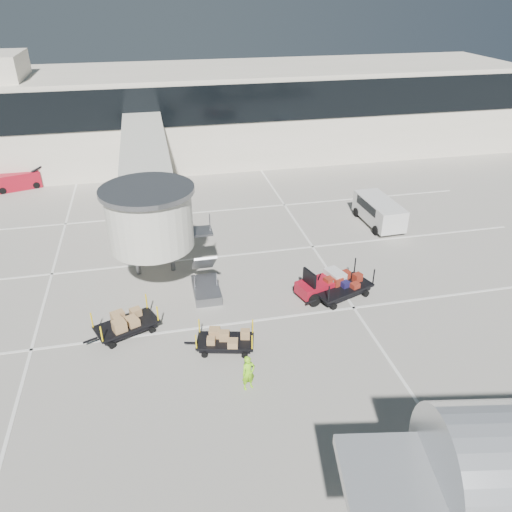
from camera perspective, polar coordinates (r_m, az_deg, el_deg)
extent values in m
plane|color=#B3ACA0|center=(23.78, -0.72, -10.42)|extent=(140.00, 140.00, 0.00)
cube|color=white|center=(25.32, -1.64, -7.59)|extent=(40.00, 0.15, 0.02)
cube|color=white|center=(31.15, -4.06, -0.04)|extent=(40.00, 0.15, 0.02)
cube|color=white|center=(37.38, -5.69, 5.07)|extent=(40.00, 0.15, 0.02)
cube|color=white|center=(33.23, 5.96, 1.85)|extent=(0.15, 30.00, 0.02)
cube|color=white|center=(32.45, -22.07, -1.02)|extent=(0.15, 30.00, 0.02)
cube|color=silver|center=(49.40, -8.06, 15.78)|extent=(64.00, 12.00, 8.00)
cube|color=black|center=(43.08, -7.49, 16.61)|extent=(64.00, 0.12, 3.20)
cylinder|color=slate|center=(53.99, -26.80, 18.07)|extent=(0.36, 0.36, 15.00)
cube|color=beige|center=(34.73, -12.48, 10.23)|extent=(3.00, 18.00, 2.80)
cylinder|color=beige|center=(26.33, -12.04, 4.12)|extent=(4.40, 4.40, 3.00)
cylinder|color=slate|center=(25.71, -12.40, 7.35)|extent=(4.80, 4.80, 0.25)
cylinder|color=slate|center=(29.40, -13.53, 0.48)|extent=(0.28, 0.28, 2.90)
cylinder|color=slate|center=(29.38, -9.65, 0.89)|extent=(0.28, 0.28, 2.90)
cylinder|color=slate|center=(35.74, -13.60, 5.73)|extent=(0.28, 0.28, 2.90)
cylinder|color=slate|center=(35.72, -10.40, 6.07)|extent=(0.28, 0.28, 2.90)
cylinder|color=slate|center=(42.29, -13.66, 9.38)|extent=(0.28, 0.28, 2.90)
cylinder|color=slate|center=(42.27, -10.92, 9.67)|extent=(0.28, 0.28, 2.90)
cube|color=slate|center=(27.47, -5.70, -3.87)|extent=(1.40, 2.60, 0.50)
cube|color=slate|center=(27.28, -6.00, -0.82)|extent=(1.20, 2.60, 2.06)
cube|color=slate|center=(27.93, -6.48, 2.81)|extent=(1.40, 1.20, 0.12)
cube|color=maroon|center=(27.28, 7.35, -3.39)|extent=(2.83, 1.95, 0.64)
cube|color=silver|center=(27.58, 9.03, -2.09)|extent=(1.07, 1.35, 0.38)
cube|color=black|center=(26.55, 6.13, -2.66)|extent=(0.45, 1.06, 0.97)
cylinder|color=black|center=(26.51, 6.71, -5.04)|extent=(0.74, 0.46, 0.69)
cylinder|color=black|center=(27.45, 5.01, -3.64)|extent=(0.74, 0.46, 0.69)
cylinder|color=black|center=(27.42, 9.63, -4.01)|extent=(0.74, 0.46, 0.69)
cylinder|color=black|center=(28.33, 7.89, -2.68)|extent=(0.74, 0.46, 0.69)
cube|color=black|center=(27.32, 9.77, -3.53)|extent=(3.63, 2.67, 0.13)
cube|color=black|center=(27.42, 9.73, -3.87)|extent=(3.24, 2.32, 0.27)
cube|color=black|center=(26.27, 6.43, -5.13)|extent=(0.74, 0.35, 0.09)
cylinder|color=black|center=(26.44, 8.88, -5.73)|extent=(0.40, 0.27, 0.37)
cylinder|color=black|center=(27.35, 6.88, -4.28)|extent=(0.40, 0.27, 0.37)
cylinder|color=black|center=(27.80, 12.46, -4.21)|extent=(0.40, 0.27, 0.37)
cylinder|color=black|center=(28.66, 10.45, -2.88)|extent=(0.40, 0.27, 0.37)
cylinder|color=black|center=(25.70, 8.31, -4.38)|extent=(0.08, 0.08, 0.98)
cylinder|color=black|center=(26.63, 6.28, -2.93)|extent=(0.08, 0.08, 0.98)
cylinder|color=black|center=(27.60, 13.29, -2.37)|extent=(0.08, 0.08, 0.98)
cylinder|color=black|center=(28.46, 11.24, -1.09)|extent=(0.08, 0.08, 0.98)
cube|color=#4D4E52|center=(27.31, 11.48, -3.19)|extent=(0.58, 0.50, 0.30)
cube|color=#4D4E52|center=(27.83, 10.66, -2.40)|extent=(0.66, 0.57, 0.33)
cube|color=maroon|center=(27.53, 12.01, -2.93)|extent=(0.60, 0.53, 0.33)
cube|color=#986F53|center=(27.13, 9.13, -3.00)|extent=(0.49, 0.45, 0.44)
cube|color=maroon|center=(26.91, 7.81, -3.30)|extent=(0.59, 0.49, 0.35)
cube|color=#171440|center=(26.98, 8.77, -3.30)|extent=(0.49, 0.43, 0.33)
cube|color=#171440|center=(28.12, 10.72, -1.90)|extent=(0.69, 0.55, 0.46)
cube|color=#171440|center=(26.87, 8.04, -3.32)|extent=(0.63, 0.49, 0.39)
cube|color=#4D4E52|center=(27.74, 10.02, -2.49)|extent=(0.56, 0.51, 0.29)
cube|color=black|center=(23.44, -3.53, -9.66)|extent=(2.85, 1.88, 0.10)
cube|color=black|center=(23.53, -3.52, -9.96)|extent=(2.55, 1.62, 0.22)
cube|color=black|center=(23.69, -7.48, -9.80)|extent=(0.61, 0.21, 0.07)
cylinder|color=black|center=(23.28, -5.91, -11.15)|extent=(0.32, 0.19, 0.30)
cylinder|color=black|center=(24.18, -5.60, -9.35)|extent=(0.32, 0.19, 0.30)
cylinder|color=black|center=(23.14, -1.31, -11.26)|extent=(0.32, 0.19, 0.30)
cylinder|color=black|center=(24.05, -1.20, -9.44)|extent=(0.32, 0.19, 0.30)
cylinder|color=yellow|center=(22.86, -6.86, -9.73)|extent=(0.06, 0.06, 0.79)
cylinder|color=yellow|center=(23.78, -6.51, -7.96)|extent=(0.06, 0.06, 0.79)
cylinder|color=yellow|center=(22.67, -0.45, -9.87)|extent=(0.06, 0.06, 0.79)
cylinder|color=yellow|center=(23.60, -0.38, -8.08)|extent=(0.06, 0.06, 0.79)
cube|color=tan|center=(23.13, -1.41, -9.40)|extent=(0.64, 0.59, 0.41)
cube|color=tan|center=(23.17, -5.68, -9.50)|extent=(0.53, 0.45, 0.39)
cube|color=tan|center=(23.43, -5.54, -8.99)|extent=(0.53, 0.45, 0.39)
cube|color=tan|center=(23.41, -1.16, -8.81)|extent=(0.46, 0.40, 0.43)
cube|color=tan|center=(23.53, -1.13, -8.74)|extent=(0.44, 0.39, 0.33)
cube|color=black|center=(25.09, -14.61, -7.59)|extent=(3.23, 2.46, 0.12)
cube|color=black|center=(25.19, -14.56, -7.91)|extent=(2.88, 2.14, 0.24)
cube|color=black|center=(24.81, -18.42, -9.13)|extent=(0.65, 0.33, 0.08)
cylinder|color=black|center=(24.58, -16.14, -9.78)|extent=(0.36, 0.25, 0.33)
cylinder|color=black|center=(25.60, -17.17, -8.22)|extent=(0.36, 0.25, 0.33)
cylinder|color=black|center=(25.07, -11.79, -8.29)|extent=(0.36, 0.25, 0.33)
cylinder|color=black|center=(26.07, -12.98, -6.82)|extent=(0.36, 0.25, 0.33)
cylinder|color=yellow|center=(24.03, -17.24, -8.57)|extent=(0.07, 0.07, 0.87)
cylinder|color=yellow|center=(25.07, -18.25, -7.02)|extent=(0.07, 0.07, 0.87)
cylinder|color=yellow|center=(24.71, -11.18, -6.52)|extent=(0.07, 0.07, 0.87)
cylinder|color=yellow|center=(25.72, -12.41, -5.10)|extent=(0.07, 0.07, 0.87)
cube|color=tan|center=(25.23, -14.16, -6.41)|extent=(0.68, 0.66, 0.52)
cube|color=tan|center=(24.54, -14.67, -7.62)|extent=(0.67, 0.67, 0.50)
cube|color=tan|center=(25.06, -14.76, -6.91)|extent=(0.62, 0.56, 0.42)
cube|color=tan|center=(24.62, -15.04, -7.51)|extent=(0.61, 0.61, 0.53)
cube|color=tan|center=(24.97, -15.46, -7.03)|extent=(0.70, 0.60, 0.51)
cube|color=tan|center=(25.02, -12.38, -6.61)|extent=(0.55, 0.55, 0.44)
imported|color=#81DF17|center=(21.26, -0.88, -13.21)|extent=(0.68, 0.55, 1.64)
cube|color=silver|center=(35.91, 13.88, 5.05)|extent=(2.08, 4.71, 1.50)
cube|color=silver|center=(37.69, 12.41, 5.91)|extent=(1.81, 0.61, 0.87)
cube|color=black|center=(35.91, 13.82, 5.73)|extent=(2.02, 2.97, 0.60)
cylinder|color=black|center=(34.55, 13.55, 2.85)|extent=(0.26, 0.67, 0.66)
cylinder|color=black|center=(35.41, 16.20, 3.15)|extent=(0.26, 0.67, 0.66)
cylinder|color=black|center=(37.03, 11.42, 4.91)|extent=(0.26, 0.67, 0.66)
cylinder|color=black|center=(37.83, 13.94, 5.15)|extent=(0.26, 0.67, 0.66)
cube|color=maroon|center=(45.73, -25.59, 7.78)|extent=(3.74, 2.41, 1.37)
cube|color=black|center=(45.55, -23.90, 9.25)|extent=(1.21, 1.48, 0.49)
cylinder|color=black|center=(45.22, -26.97, 6.68)|extent=(0.59, 0.38, 0.55)
cylinder|color=black|center=(46.43, -27.11, 7.18)|extent=(0.59, 0.38, 0.55)
cylinder|color=black|center=(45.32, -23.81, 7.44)|extent=(0.59, 0.38, 0.55)
cylinder|color=black|center=(46.53, -24.03, 7.92)|extent=(0.59, 0.38, 0.55)
cylinder|color=silver|center=(17.38, 22.11, -25.19)|extent=(3.41, 2.83, 2.33)
cube|color=silver|center=(16.68, 22.73, -23.31)|extent=(0.84, 0.39, 1.12)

